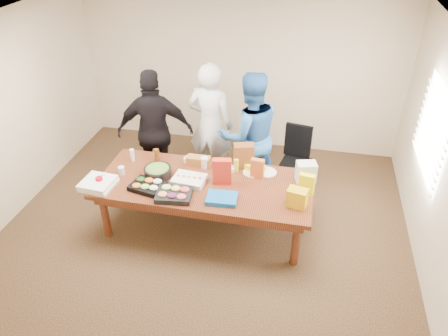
% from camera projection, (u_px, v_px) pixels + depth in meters
% --- Properties ---
extents(floor, '(5.50, 5.00, 0.02)m').
position_uv_depth(floor, '(206.00, 227.00, 5.97)').
color(floor, '#47301E').
rests_on(floor, ground).
extents(ceiling, '(5.50, 5.00, 0.02)m').
position_uv_depth(ceiling, '(200.00, 30.00, 4.49)').
color(ceiling, white).
rests_on(ceiling, wall_back).
extents(wall_back, '(5.50, 0.04, 2.70)m').
position_uv_depth(wall_back, '(240.00, 72.00, 7.28)').
color(wall_back, beige).
rests_on(wall_back, floor).
extents(wall_front, '(5.50, 0.04, 2.70)m').
position_uv_depth(wall_front, '(120.00, 304.00, 3.18)').
color(wall_front, beige).
rests_on(wall_front, floor).
extents(wall_left, '(0.04, 5.00, 2.70)m').
position_uv_depth(wall_left, '(5.00, 121.00, 5.72)').
color(wall_left, beige).
rests_on(wall_left, floor).
extents(wall_right, '(0.04, 5.00, 2.70)m').
position_uv_depth(wall_right, '(443.00, 168.00, 4.74)').
color(wall_right, beige).
rests_on(wall_right, floor).
extents(window_panel, '(0.03, 1.40, 1.10)m').
position_uv_depth(window_panel, '(433.00, 131.00, 5.16)').
color(window_panel, white).
rests_on(window_panel, wall_right).
extents(window_blinds, '(0.04, 1.36, 1.00)m').
position_uv_depth(window_blinds, '(429.00, 131.00, 5.17)').
color(window_blinds, beige).
rests_on(window_blinds, wall_right).
extents(conference_table, '(2.80, 1.20, 0.75)m').
position_uv_depth(conference_table, '(205.00, 205.00, 5.76)').
color(conference_table, '#4C1C0F').
rests_on(conference_table, floor).
extents(office_chair, '(0.58, 0.58, 0.97)m').
position_uv_depth(office_chair, '(296.00, 162.00, 6.48)').
color(office_chair, black).
rests_on(office_chair, floor).
extents(person_center, '(0.76, 0.55, 1.94)m').
position_uv_depth(person_center, '(210.00, 125.00, 6.45)').
color(person_center, white).
rests_on(person_center, floor).
extents(person_right, '(1.16, 1.06, 1.93)m').
position_uv_depth(person_right, '(249.00, 136.00, 6.18)').
color(person_right, '#295DA0').
rests_on(person_right, floor).
extents(person_left, '(1.19, 0.73, 1.90)m').
position_uv_depth(person_left, '(155.00, 132.00, 6.32)').
color(person_left, black).
rests_on(person_left, floor).
extents(veggie_tray, '(0.47, 0.40, 0.06)m').
position_uv_depth(veggie_tray, '(147.00, 186.00, 5.43)').
color(veggie_tray, black).
rests_on(veggie_tray, conference_table).
extents(fruit_tray, '(0.47, 0.39, 0.07)m').
position_uv_depth(fruit_tray, '(174.00, 195.00, 5.27)').
color(fruit_tray, black).
rests_on(fruit_tray, conference_table).
extents(sheet_cake, '(0.44, 0.34, 0.07)m').
position_uv_depth(sheet_cake, '(189.00, 180.00, 5.54)').
color(sheet_cake, white).
rests_on(sheet_cake, conference_table).
extents(salad_bowl, '(0.44, 0.44, 0.12)m').
position_uv_depth(salad_bowl, '(158.00, 172.00, 5.66)').
color(salad_bowl, black).
rests_on(salad_bowl, conference_table).
extents(chip_bag_blue, '(0.39, 0.30, 0.06)m').
position_uv_depth(chip_bag_blue, '(222.00, 198.00, 5.22)').
color(chip_bag_blue, '#115AB4').
rests_on(chip_bag_blue, conference_table).
extents(chip_bag_red, '(0.26, 0.14, 0.35)m').
position_uv_depth(chip_bag_red, '(222.00, 171.00, 5.46)').
color(chip_bag_red, red).
rests_on(chip_bag_red, conference_table).
extents(chip_bag_yellow, '(0.20, 0.11, 0.29)m').
position_uv_depth(chip_bag_yellow, '(307.00, 185.00, 5.27)').
color(chip_bag_yellow, '#FEF507').
rests_on(chip_bag_yellow, conference_table).
extents(chip_bag_orange, '(0.18, 0.09, 0.27)m').
position_uv_depth(chip_bag_orange, '(257.00, 168.00, 5.59)').
color(chip_bag_orange, '#C35B24').
rests_on(chip_bag_orange, conference_table).
extents(mayo_jar, '(0.12, 0.12, 0.16)m').
position_uv_depth(mayo_jar, '(205.00, 163.00, 5.82)').
color(mayo_jar, white).
rests_on(mayo_jar, conference_table).
extents(mustard_bottle, '(0.07, 0.07, 0.18)m').
position_uv_depth(mustard_bottle, '(236.00, 165.00, 5.74)').
color(mustard_bottle, yellow).
rests_on(mustard_bottle, conference_table).
extents(dressing_bottle, '(0.06, 0.06, 0.19)m').
position_uv_depth(dressing_bottle, '(157.00, 155.00, 5.95)').
color(dressing_bottle, brown).
rests_on(dressing_bottle, conference_table).
extents(ranch_bottle, '(0.07, 0.07, 0.18)m').
position_uv_depth(ranch_bottle, '(132.00, 155.00, 5.96)').
color(ranch_bottle, white).
rests_on(ranch_bottle, conference_table).
extents(banana_bunch, '(0.30, 0.25, 0.09)m').
position_uv_depth(banana_bunch, '(255.00, 168.00, 5.77)').
color(banana_bunch, '#F5FE1A').
rests_on(banana_bunch, conference_table).
extents(bread_loaf, '(0.33, 0.14, 0.13)m').
position_uv_depth(bread_loaf, '(199.00, 161.00, 5.88)').
color(bread_loaf, '#A46228').
rests_on(bread_loaf, conference_table).
extents(kraft_bag, '(0.30, 0.22, 0.35)m').
position_uv_depth(kraft_bag, '(244.00, 156.00, 5.78)').
color(kraft_bag, brown).
rests_on(kraft_bag, conference_table).
extents(red_cup, '(0.10, 0.10, 0.12)m').
position_uv_depth(red_cup, '(100.00, 182.00, 5.47)').
color(red_cup, '#BC0016').
rests_on(red_cup, conference_table).
extents(clear_cup_a, '(0.08, 0.08, 0.10)m').
position_uv_depth(clear_cup_a, '(104.00, 177.00, 5.57)').
color(clear_cup_a, white).
rests_on(clear_cup_a, conference_table).
extents(clear_cup_b, '(0.10, 0.10, 0.11)m').
position_uv_depth(clear_cup_b, '(121.00, 171.00, 5.69)').
color(clear_cup_b, silver).
rests_on(clear_cup_b, conference_table).
extents(pizza_box_lower, '(0.42, 0.42, 0.04)m').
position_uv_depth(pizza_box_lower, '(99.00, 185.00, 5.47)').
color(pizza_box_lower, white).
rests_on(pizza_box_lower, conference_table).
extents(pizza_box_upper, '(0.42, 0.42, 0.04)m').
position_uv_depth(pizza_box_upper, '(98.00, 182.00, 5.45)').
color(pizza_box_upper, white).
rests_on(pizza_box_upper, pizza_box_lower).
extents(plate_a, '(0.30, 0.30, 0.01)m').
position_uv_depth(plate_a, '(267.00, 172.00, 5.75)').
color(plate_a, white).
rests_on(plate_a, conference_table).
extents(plate_b, '(0.28, 0.28, 0.02)m').
position_uv_depth(plate_b, '(252.00, 172.00, 5.74)').
color(plate_b, '#E9ECCD').
rests_on(plate_b, conference_table).
extents(dip_bowl_a, '(0.17, 0.17, 0.06)m').
position_uv_depth(dip_bowl_a, '(230.00, 169.00, 5.78)').
color(dip_bowl_a, silver).
rests_on(dip_bowl_a, conference_table).
extents(dip_bowl_b, '(0.15, 0.15, 0.06)m').
position_uv_depth(dip_bowl_b, '(189.00, 160.00, 5.98)').
color(dip_bowl_b, beige).
rests_on(dip_bowl_b, conference_table).
extents(grocery_bag_white, '(0.29, 0.24, 0.27)m').
position_uv_depth(grocery_bag_white, '(306.00, 172.00, 5.52)').
color(grocery_bag_white, white).
rests_on(grocery_bag_white, conference_table).
extents(grocery_bag_yellow, '(0.26, 0.21, 0.23)m').
position_uv_depth(grocery_bag_yellow, '(297.00, 198.00, 5.08)').
color(grocery_bag_yellow, gold).
rests_on(grocery_bag_yellow, conference_table).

